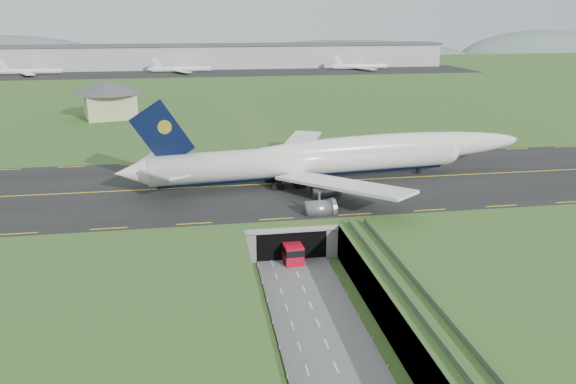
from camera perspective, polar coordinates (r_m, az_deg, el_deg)
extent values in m
plane|color=#325F26|center=(88.90, 1.26, -9.07)|extent=(900.00, 900.00, 0.00)
cube|color=gray|center=(87.59, 1.27, -7.31)|extent=(800.00, 800.00, 6.00)
cube|color=slate|center=(82.35, 2.24, -11.31)|extent=(12.00, 75.00, 0.20)
cube|color=black|center=(117.02, -1.69, 0.80)|extent=(800.00, 44.00, 0.18)
cube|color=gray|center=(104.02, -0.64, -1.71)|extent=(16.00, 22.00, 1.00)
cube|color=gray|center=(104.12, -4.45, -3.21)|extent=(2.00, 22.00, 6.00)
cube|color=gray|center=(106.09, 3.10, -2.77)|extent=(2.00, 22.00, 6.00)
cube|color=black|center=(100.45, -0.20, -4.25)|extent=(12.00, 12.00, 5.00)
cube|color=#A8A8A3|center=(93.76, 0.39, -3.85)|extent=(17.00, 0.50, 0.80)
cube|color=#A8A8A3|center=(73.32, 12.66, -10.58)|extent=(3.00, 53.00, 0.50)
cube|color=gray|center=(72.49, 11.66, -10.18)|extent=(0.06, 53.00, 1.00)
cube|color=gray|center=(73.49, 13.73, -9.94)|extent=(0.06, 53.00, 1.00)
cylinder|color=#A8A8A3|center=(67.45, 15.56, -16.50)|extent=(0.90, 0.90, 5.60)
cylinder|color=#A8A8A3|center=(76.77, 11.81, -11.71)|extent=(0.90, 0.90, 5.60)
cylinder|color=#A8A8A3|center=(86.76, 9.00, -7.95)|extent=(0.90, 0.90, 5.60)
cylinder|color=silver|center=(116.72, 1.98, 3.23)|extent=(65.04, 13.12, 6.10)
sphere|color=silver|center=(129.99, 15.75, 4.07)|extent=(6.59, 6.59, 5.97)
cone|color=silver|center=(111.56, -15.56, 1.90)|extent=(7.26, 6.48, 5.79)
ellipsoid|color=silver|center=(122.69, 9.82, 4.35)|extent=(66.98, 12.85, 6.40)
ellipsoid|color=black|center=(129.33, 15.42, 4.38)|extent=(4.53, 3.12, 2.13)
cylinder|color=black|center=(117.34, 1.96, 2.11)|extent=(61.44, 9.25, 2.56)
cube|color=silver|center=(131.65, 0.76, 4.47)|extent=(17.60, 28.81, 2.56)
cube|color=silver|center=(118.23, -12.90, 3.69)|extent=(7.87, 11.33, 0.98)
cube|color=silver|center=(103.75, 5.51, 0.77)|extent=(22.26, 26.96, 2.56)
cube|color=silver|center=(104.40, -12.44, 1.89)|extent=(9.44, 11.08, 0.98)
cube|color=black|center=(110.05, -12.64, 5.75)|extent=(12.10, 1.89, 13.48)
cylinder|color=gold|center=(109.80, -12.44, 6.49)|extent=(2.72, 0.95, 2.67)
cylinder|color=slate|center=(126.27, 1.02, 2.52)|extent=(5.27, 3.66, 3.14)
cylinder|color=slate|center=(134.48, -2.04, 3.45)|extent=(5.27, 3.66, 3.14)
cylinder|color=slate|center=(109.75, 3.72, 0.14)|extent=(5.27, 3.66, 3.14)
cylinder|color=slate|center=(99.38, 3.17, -1.73)|extent=(5.27, 3.66, 3.14)
cylinder|color=black|center=(127.82, 13.11, 2.09)|extent=(1.09, 0.59, 1.05)
cube|color=black|center=(116.63, -0.05, 1.14)|extent=(6.41, 7.25, 1.33)
cube|color=red|center=(96.01, 0.20, -5.76)|extent=(3.53, 8.32, 3.26)
cube|color=black|center=(95.76, 0.20, -5.40)|extent=(3.61, 8.43, 1.09)
cube|color=black|center=(96.56, 0.20, -6.50)|extent=(3.28, 7.76, 0.54)
cylinder|color=black|center=(93.81, -0.27, -7.16)|extent=(0.44, 1.00, 0.98)
cylinder|color=black|center=(98.65, -0.96, -5.88)|extent=(0.44, 1.00, 0.98)
cylinder|color=black|center=(94.41, 1.41, -7.00)|extent=(0.44, 1.00, 0.98)
cylinder|color=black|center=(99.22, 0.64, -5.73)|extent=(0.44, 1.00, 0.98)
cube|color=tan|center=(202.47, -17.61, 8.37)|extent=(19.36, 19.36, 8.49)
cone|color=#4C4C51|center=(201.64, -17.78, 10.15)|extent=(28.40, 28.40, 4.24)
cube|color=#B2B2B2|center=(379.25, -7.32, 13.48)|extent=(300.00, 22.00, 15.00)
cube|color=#4C4C51|center=(378.80, -7.36, 14.61)|extent=(302.00, 24.00, 1.20)
cube|color=black|center=(349.99, -7.06, 11.94)|extent=(320.00, 50.00, 0.08)
cylinder|color=silver|center=(366.84, -24.76, 11.08)|extent=(34.00, 3.20, 3.20)
cylinder|color=silver|center=(354.54, -10.81, 12.17)|extent=(34.00, 3.20, 3.20)
cylinder|color=silver|center=(369.62, 7.29, 12.55)|extent=(34.00, 3.20, 3.20)
ellipsoid|color=slate|center=(527.46, 5.60, 12.75)|extent=(260.00, 91.00, 44.00)
ellipsoid|color=slate|center=(610.05, 24.50, 11.95)|extent=(180.00, 63.00, 60.00)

